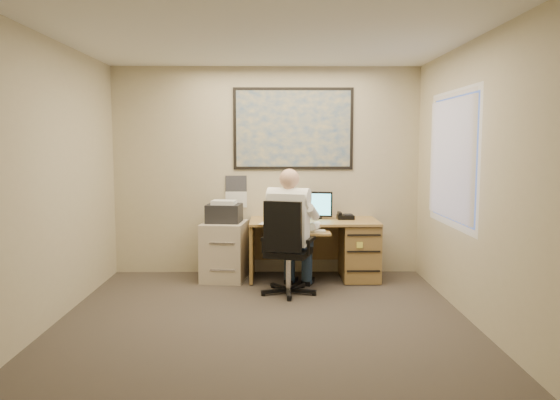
{
  "coord_description": "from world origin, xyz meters",
  "views": [
    {
      "loc": [
        0.1,
        -4.91,
        1.72
      ],
      "look_at": [
        0.17,
        1.3,
        1.07
      ],
      "focal_mm": 35.0,
      "sensor_mm": 36.0,
      "label": 1
    }
  ],
  "objects_px": {
    "filing_cabinet": "(225,245)",
    "office_chair": "(290,267)",
    "person": "(288,231)",
    "desk": "(340,244)"
  },
  "relations": [
    {
      "from": "desk",
      "to": "filing_cabinet",
      "type": "xyz_separation_m",
      "value": [
        -1.46,
        -0.03,
        -0.01
      ]
    },
    {
      "from": "desk",
      "to": "office_chair",
      "type": "distance_m",
      "value": 1.01
    },
    {
      "from": "person",
      "to": "desk",
      "type": "bearing_deg",
      "value": 62.95
    },
    {
      "from": "office_chair",
      "to": "filing_cabinet",
      "type": "bearing_deg",
      "value": 155.79
    },
    {
      "from": "filing_cabinet",
      "to": "office_chair",
      "type": "distance_m",
      "value": 1.09
    },
    {
      "from": "filing_cabinet",
      "to": "office_chair",
      "type": "relative_size",
      "value": 0.93
    },
    {
      "from": "filing_cabinet",
      "to": "desk",
      "type": "bearing_deg",
      "value": 8.21
    },
    {
      "from": "office_chair",
      "to": "person",
      "type": "bearing_deg",
      "value": 118.95
    },
    {
      "from": "filing_cabinet",
      "to": "person",
      "type": "xyz_separation_m",
      "value": [
        0.79,
        -0.64,
        0.28
      ]
    },
    {
      "from": "filing_cabinet",
      "to": "person",
      "type": "distance_m",
      "value": 1.06
    }
  ]
}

